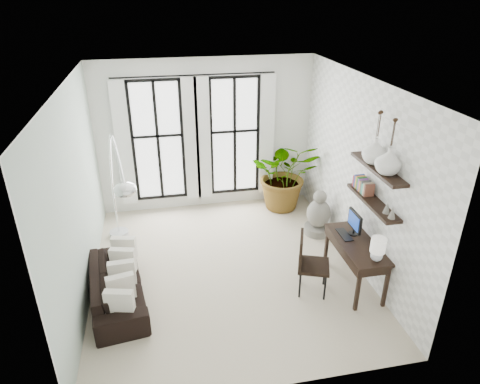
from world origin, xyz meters
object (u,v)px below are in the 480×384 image
object	(u,v)px
sofa	(117,285)
desk	(358,247)
buddha	(318,216)
arc_lamp	(115,165)
desk_chair	(308,260)
plant	(285,174)

from	to	relation	value
sofa	desk	xyz separation A→B (m)	(3.75, -0.38, 0.45)
buddha	sofa	bearing A→B (deg)	-160.91
buddha	arc_lamp	bearing A→B (deg)	-175.19
desk	buddha	bearing A→B (deg)	89.70
arc_lamp	buddha	size ratio (longest dim) A/B	2.61
desk_chair	buddha	distance (m)	1.84
sofa	buddha	distance (m)	3.97
desk	desk_chair	xyz separation A→B (m)	(-0.79, 0.04, -0.16)
desk_chair	arc_lamp	xyz separation A→B (m)	(-2.85, 1.33, 1.30)
plant	arc_lamp	world-z (taller)	arc_lamp
desk	desk_chair	world-z (taller)	desk
sofa	desk_chair	size ratio (longest dim) A/B	1.89
desk	desk_chair	distance (m)	0.81
sofa	desk_chair	world-z (taller)	desk_chair
plant	arc_lamp	size ratio (longest dim) A/B	0.66
desk_chair	arc_lamp	size ratio (longest dim) A/B	0.42
desk	desk_chair	size ratio (longest dim) A/B	1.32
sofa	arc_lamp	world-z (taller)	arc_lamp
plant	desk	xyz separation A→B (m)	(0.33, -2.88, -0.06)
plant	buddha	size ratio (longest dim) A/B	1.71
sofa	plant	bearing A→B (deg)	-61.32
desk_chair	buddha	size ratio (longest dim) A/B	1.09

